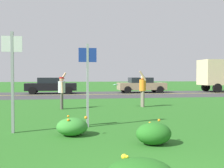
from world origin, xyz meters
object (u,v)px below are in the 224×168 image
(frisbee_pale_blue, at_px, (116,85))
(car_tan_center_right, at_px, (141,85))
(sign_post_by_roadside, at_px, (88,77))
(person_thrower_red_cap_gray_shirt, at_px, (62,89))
(person_catcher_orange_shirt, at_px, (143,88))
(sign_post_near_path, at_px, (12,72))
(car_black_center_left, at_px, (51,85))

(frisbee_pale_blue, distance_m, car_tan_center_right, 12.25)
(sign_post_by_roadside, height_order, car_tan_center_right, sign_post_by_roadside)
(sign_post_by_roadside, distance_m, frisbee_pale_blue, 5.19)
(person_thrower_red_cap_gray_shirt, height_order, person_catcher_orange_shirt, person_catcher_orange_shirt)
(frisbee_pale_blue, bearing_deg, sign_post_near_path, -125.72)
(car_black_center_left, bearing_deg, sign_post_near_path, -89.82)
(person_thrower_red_cap_gray_shirt, bearing_deg, sign_post_near_path, -103.03)
(sign_post_near_path, height_order, sign_post_by_roadside, sign_post_near_path)
(sign_post_by_roadside, bearing_deg, person_thrower_red_cap_gray_shirt, 101.18)
(person_thrower_red_cap_gray_shirt, height_order, frisbee_pale_blue, person_thrower_red_cap_gray_shirt)
(sign_post_by_roadside, bearing_deg, person_catcher_orange_shirt, 57.31)
(person_thrower_red_cap_gray_shirt, distance_m, car_tan_center_right, 13.59)
(frisbee_pale_blue, xyz_separation_m, car_tan_center_right, (4.48, 11.39, -0.42))
(car_tan_center_right, bearing_deg, frisbee_pale_blue, -111.46)
(sign_post_near_path, xyz_separation_m, frisbee_pale_blue, (3.89, 5.42, -0.56))
(person_catcher_orange_shirt, bearing_deg, car_tan_center_right, 74.91)
(car_tan_center_right, bearing_deg, sign_post_by_roadside, -110.95)
(sign_post_near_path, bearing_deg, car_tan_center_right, 63.52)
(car_tan_center_right, bearing_deg, person_catcher_orange_shirt, -105.09)
(person_catcher_orange_shirt, bearing_deg, sign_post_by_roadside, -122.69)
(sign_post_near_path, height_order, car_tan_center_right, sign_post_near_path)
(sign_post_near_path, relative_size, car_black_center_left, 0.63)
(sign_post_near_path, bearing_deg, person_thrower_red_cap_gray_shirt, 76.97)
(person_catcher_orange_shirt, distance_m, car_tan_center_right, 11.72)
(person_catcher_orange_shirt, bearing_deg, sign_post_near_path, -134.08)
(frisbee_pale_blue, relative_size, car_tan_center_right, 0.06)
(sign_post_near_path, bearing_deg, person_catcher_orange_shirt, 45.92)
(sign_post_near_path, height_order, person_catcher_orange_shirt, sign_post_near_path)
(frisbee_pale_blue, relative_size, car_black_center_left, 0.06)
(sign_post_near_path, relative_size, sign_post_by_roadside, 1.09)
(person_catcher_orange_shirt, height_order, car_black_center_left, person_catcher_orange_shirt)
(frisbee_pale_blue, height_order, car_black_center_left, car_black_center_left)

